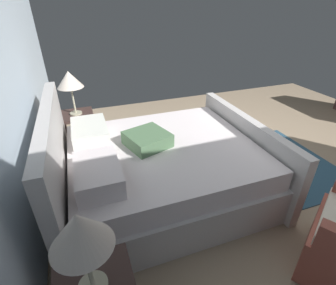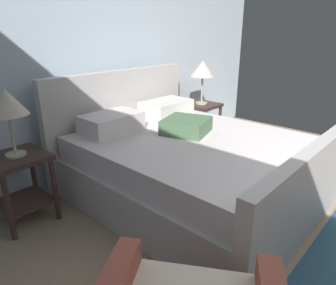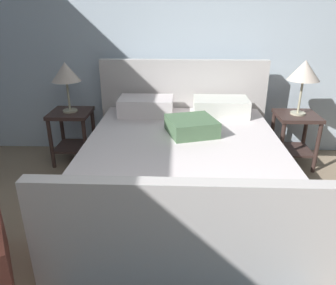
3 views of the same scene
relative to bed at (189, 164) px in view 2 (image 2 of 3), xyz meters
The scene contains 6 objects.
wall_back 1.67m from the bed, 80.52° to the left, with size 5.48×0.12×2.90m, color silver.
bed is the anchor object (origin of this frame).
nightstand_right 1.47m from the bed, 31.60° to the left, with size 0.44×0.44×0.60m.
table_lamp_right 1.63m from the bed, 31.60° to the left, with size 0.33×0.33×0.58m.
nightstand_left 1.48m from the bed, 147.76° to the left, with size 0.44×0.44×0.60m.
table_lamp_left 1.63m from the bed, 147.76° to the left, with size 0.31×0.31×0.54m.
Camera 2 is at (-2.33, 0.14, 1.55)m, focal length 32.70 mm.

